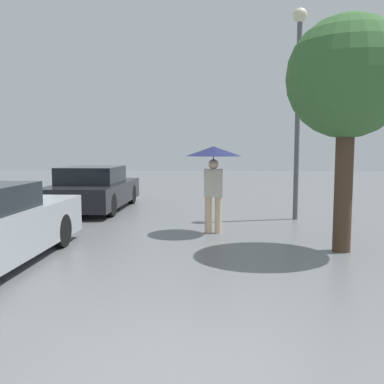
# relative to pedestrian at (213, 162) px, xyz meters

# --- Properties ---
(pedestrian) EXTENTS (1.14, 1.14, 1.78)m
(pedestrian) POSITION_rel_pedestrian_xyz_m (0.00, 0.00, 0.00)
(pedestrian) COLOR beige
(pedestrian) RESTS_ON ground_plane
(parked_car_farthest) EXTENTS (1.79, 4.22, 1.23)m
(parked_car_farthest) POSITION_rel_pedestrian_xyz_m (-3.44, 3.22, -0.90)
(parked_car_farthest) COLOR black
(parked_car_farthest) RESTS_ON ground_plane
(tree) EXTENTS (1.99, 1.99, 3.89)m
(tree) POSITION_rel_pedestrian_xyz_m (2.19, -1.43, 1.38)
(tree) COLOR #473323
(tree) RESTS_ON ground_plane
(street_lamp) EXTENTS (0.34, 0.34, 5.02)m
(street_lamp) POSITION_rel_pedestrian_xyz_m (1.99, 1.87, 1.81)
(street_lamp) COLOR #515456
(street_lamp) RESTS_ON ground_plane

